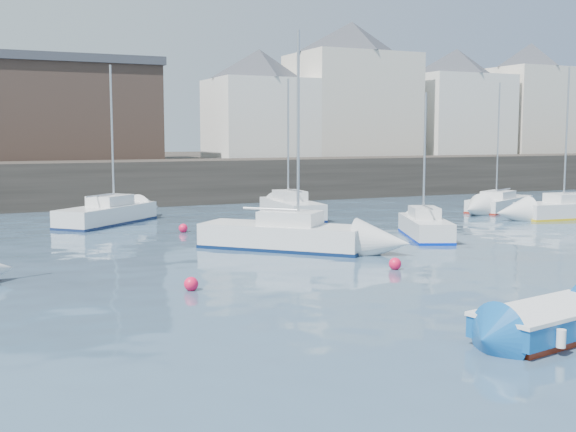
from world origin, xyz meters
name	(u,v)px	position (x,y,z in m)	size (l,w,h in m)	color
water	(486,322)	(0.00, 0.00, 0.00)	(220.00, 220.00, 0.00)	#2D4760
quay_wall	(149,182)	(0.00, 35.00, 1.50)	(90.00, 5.00, 3.00)	#28231E
land_strip	(101,172)	(0.00, 53.00, 1.40)	(90.00, 32.00, 2.80)	#28231E
bldg_east_a	(351,89)	(20.00, 42.00, 8.81)	(13.36, 13.36, 11.80)	beige
bldg_east_b	(456,102)	(31.00, 41.50, 7.87)	(11.88, 11.88, 9.95)	white
bldg_east_c	(529,98)	(40.00, 41.50, 8.37)	(11.14, 11.14, 10.95)	beige
bldg_east_d	(259,103)	(11.00, 41.50, 7.36)	(11.14, 11.14, 8.95)	white
warehouse	(42,110)	(-6.00, 43.00, 6.62)	(16.40, 10.40, 7.60)	#3D2D26
blue_dinghy	(551,321)	(0.38, -1.81, 0.43)	(4.28, 2.47, 0.77)	maroon
sailboat_b	(284,235)	(0.24, 12.97, 0.58)	(6.42, 6.55, 8.95)	silver
sailboat_c	(425,227)	(7.63, 13.33, 0.51)	(3.50, 5.31, 6.69)	silver
sailboat_d	(572,209)	(20.00, 16.39, 0.52)	(6.86, 2.76, 8.53)	silver
sailboat_f	(291,208)	(5.45, 23.35, 0.56)	(2.47, 6.26, 7.96)	silver
sailboat_g	(500,203)	(19.15, 21.50, 0.45)	(6.51, 4.64, 7.95)	silver
sailboat_h	(107,214)	(-4.78, 24.79, 0.55)	(6.22, 6.04, 8.46)	silver
buoy_near	(191,290)	(-5.67, 6.80, 0.00)	(0.44, 0.44, 0.44)	#FF1343
buoy_mid	(395,269)	(1.93, 7.13, 0.00)	(0.44, 0.44, 0.44)	#FF1343
buoy_far	(183,232)	(-2.05, 19.86, 0.00)	(0.44, 0.44, 0.44)	#FF1343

